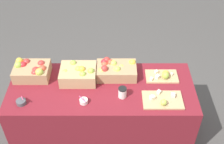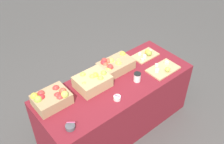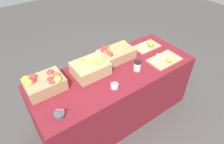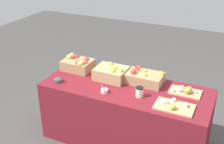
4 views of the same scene
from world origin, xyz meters
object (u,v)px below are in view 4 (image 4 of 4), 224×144
sample_bowl_mid (104,91)px  coffee_cup (140,92)px  apple_crate_middle (111,73)px  sample_bowl_near (58,80)px  cutting_board_front (174,106)px  cutting_board_back (186,91)px  apple_crate_right (144,77)px  apple_crate_left (78,64)px

sample_bowl_mid → coffee_cup: (0.37, 0.08, 0.03)m
apple_crate_middle → sample_bowl_near: (-0.52, -0.35, -0.05)m
cutting_board_front → coffee_cup: bearing=171.1°
cutting_board_back → coffee_cup: coffee_cup is taller
cutting_board_front → coffee_cup: (-0.39, 0.06, 0.04)m
coffee_cup → sample_bowl_mid: bearing=-167.5°
cutting_board_back → sample_bowl_mid: bearing=-156.0°
apple_crate_middle → apple_crate_right: (0.38, 0.07, -0.00)m
sample_bowl_mid → coffee_cup: coffee_cup is taller
sample_bowl_near → apple_crate_middle: bearing=33.6°
sample_bowl_near → cutting_board_front: bearing=1.4°
apple_crate_right → coffee_cup: apple_crate_right is taller
sample_bowl_mid → sample_bowl_near: bearing=-179.0°
apple_crate_middle → coffee_cup: bearing=-29.3°
apple_crate_left → apple_crate_middle: bearing=-5.9°
sample_bowl_near → coffee_cup: (0.97, 0.09, 0.03)m
apple_crate_right → sample_bowl_mid: apple_crate_right is taller
apple_crate_right → sample_bowl_near: 0.99m
apple_crate_middle → sample_bowl_mid: size_ratio=3.87×
apple_crate_right → coffee_cup: (0.07, -0.32, -0.02)m
apple_crate_middle → sample_bowl_near: apple_crate_middle is taller
apple_crate_left → cutting_board_front: (1.33, -0.36, -0.06)m
apple_crate_left → apple_crate_right: (0.87, 0.02, -0.01)m
sample_bowl_mid → coffee_cup: bearing=12.5°
coffee_cup → apple_crate_middle: bearing=150.7°
apple_crate_middle → sample_bowl_near: bearing=-146.4°
apple_crate_left → sample_bowl_near: size_ratio=3.59×
apple_crate_left → coffee_cup: bearing=-17.8°
cutting_board_front → sample_bowl_mid: (-0.76, -0.02, 0.01)m
apple_crate_middle → coffee_cup: (0.45, -0.25, -0.02)m
apple_crate_left → cutting_board_back: (1.37, -0.03, -0.05)m
apple_crate_left → cutting_board_back: bearing=-1.1°
cutting_board_back → sample_bowl_mid: (-0.81, -0.36, -0.00)m
apple_crate_middle → sample_bowl_near: size_ratio=3.62×
apple_crate_left → cutting_board_front: 1.38m
cutting_board_front → sample_bowl_mid: 0.76m
apple_crate_right → sample_bowl_near: apple_crate_right is taller
apple_crate_right → sample_bowl_mid: 0.51m
apple_crate_right → cutting_board_back: (0.50, -0.05, -0.05)m
apple_crate_middle → cutting_board_front: apple_crate_middle is taller
apple_crate_left → apple_crate_middle: size_ratio=0.99×
cutting_board_front → sample_bowl_near: sample_bowl_near is taller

